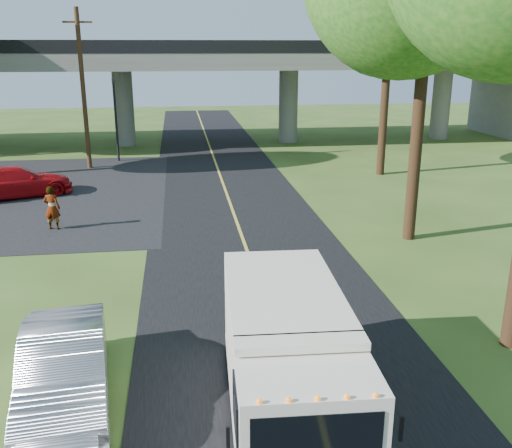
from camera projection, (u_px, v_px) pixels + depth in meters
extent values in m
plane|color=#384F1C|center=(295.00, 385.00, 12.15)|extent=(120.00, 120.00, 0.00)
cube|color=black|center=(242.00, 237.00, 21.60)|extent=(7.00, 90.00, 0.02)
cube|color=gold|center=(242.00, 236.00, 21.60)|extent=(0.12, 90.00, 0.01)
cube|color=slate|center=(206.00, 60.00, 40.62)|extent=(50.00, 9.00, 1.20)
cube|color=black|center=(210.00, 47.00, 36.20)|extent=(50.00, 0.25, 0.80)
cube|color=black|center=(203.00, 47.00, 44.52)|extent=(50.00, 0.25, 0.80)
cylinder|color=slate|center=(124.00, 108.00, 40.82)|extent=(1.40, 1.40, 5.40)
cylinder|color=slate|center=(288.00, 106.00, 42.39)|extent=(1.40, 1.40, 5.40)
cylinder|color=slate|center=(441.00, 104.00, 43.95)|extent=(1.40, 1.40, 5.40)
cylinder|color=black|center=(116.00, 119.00, 35.18)|extent=(0.14, 0.14, 5.20)
imported|color=black|center=(114.00, 86.00, 34.58)|extent=(0.18, 0.22, 1.10)
cylinder|color=#472D19|center=(83.00, 91.00, 32.53)|extent=(0.26, 0.26, 9.00)
cube|color=#472D19|center=(77.00, 22.00, 31.43)|extent=(1.60, 0.10, 0.10)
cylinder|color=#382314|center=(417.00, 136.00, 20.32)|extent=(0.44, 0.44, 7.70)
cylinder|color=#382314|center=(384.00, 115.00, 31.25)|extent=(0.44, 0.44, 6.65)
sphere|color=#185315|center=(390.00, 21.00, 29.79)|extent=(5.58, 5.58, 5.58)
sphere|color=#185315|center=(402.00, 14.00, 29.39)|extent=(4.96, 4.96, 4.96)
cube|color=silver|center=(282.00, 332.00, 11.31)|extent=(2.31, 4.00, 2.00)
cube|color=silver|center=(306.00, 422.00, 8.72)|extent=(2.20, 1.70, 1.82)
cube|color=black|center=(317.00, 440.00, 7.89)|extent=(1.87, 0.16, 0.84)
cube|color=silver|center=(284.00, 395.00, 11.34)|extent=(2.37, 5.25, 0.16)
cylinder|color=black|center=(234.00, 353.00, 12.66)|extent=(0.29, 0.81, 0.80)
cylinder|color=black|center=(315.00, 349.00, 12.81)|extent=(0.29, 0.81, 0.80)
imported|color=#B10A0F|center=(17.00, 182.00, 27.21)|extent=(5.44, 3.81, 1.46)
imported|color=gray|center=(64.00, 370.00, 11.31)|extent=(2.22, 4.83, 1.53)
imported|color=gray|center=(52.00, 208.00, 22.23)|extent=(0.72, 0.55, 1.76)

